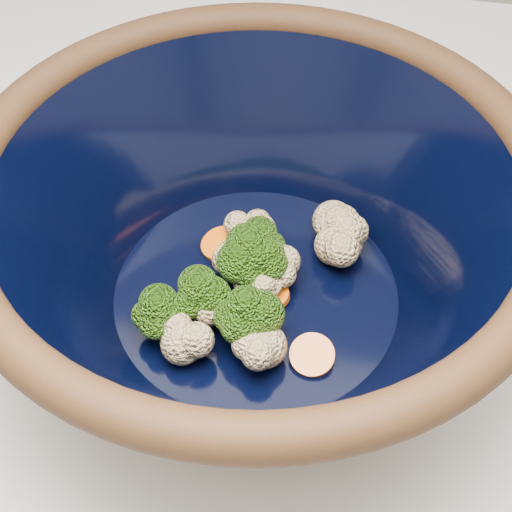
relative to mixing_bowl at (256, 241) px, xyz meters
The scene contains 2 objects.
mixing_bowl is the anchor object (origin of this frame).
vegetable_pile 0.03m from the mixing_bowl, 138.63° to the right, with size 0.16×0.17×0.06m.
Camera 1 is at (0.13, -0.26, 1.37)m, focal length 50.00 mm.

